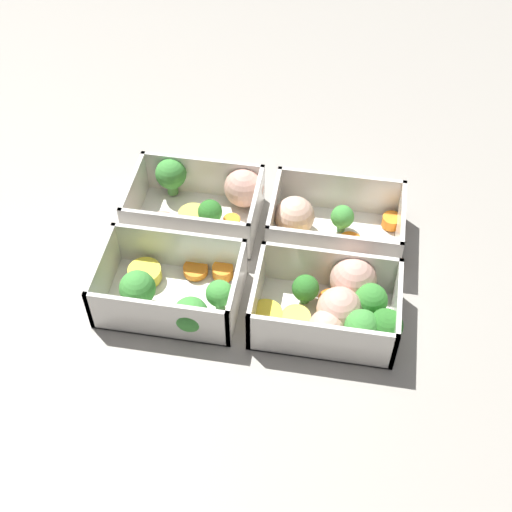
{
  "coord_description": "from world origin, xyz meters",
  "views": [
    {
      "loc": [
        -0.09,
        0.53,
        0.63
      ],
      "look_at": [
        0.0,
        0.0,
        0.02
      ],
      "focal_mm": 50.0,
      "sensor_mm": 36.0,
      "label": 1
    }
  ],
  "objects_px": {
    "container_near_left": "(324,225)",
    "container_far_left": "(339,306)",
    "container_near_right": "(202,202)",
    "container_far_right": "(171,291)"
  },
  "relations": [
    {
      "from": "container_far_left",
      "to": "container_far_right",
      "type": "bearing_deg",
      "value": 2.26
    },
    {
      "from": "container_near_left",
      "to": "container_far_left",
      "type": "relative_size",
      "value": 1.0
    },
    {
      "from": "container_near_right",
      "to": "container_far_right",
      "type": "bearing_deg",
      "value": 88.65
    },
    {
      "from": "container_near_right",
      "to": "container_far_left",
      "type": "distance_m",
      "value": 0.22
    },
    {
      "from": "container_near_left",
      "to": "container_far_left",
      "type": "xyz_separation_m",
      "value": [
        -0.03,
        0.12,
        0.0
      ]
    },
    {
      "from": "container_near_left",
      "to": "container_near_right",
      "type": "xyz_separation_m",
      "value": [
        0.15,
        -0.01,
        0.0
      ]
    },
    {
      "from": "container_near_left",
      "to": "container_far_left",
      "type": "height_order",
      "value": "same"
    },
    {
      "from": "container_near_left",
      "to": "container_near_right",
      "type": "bearing_deg",
      "value": -4.61
    },
    {
      "from": "container_near_left",
      "to": "container_far_right",
      "type": "height_order",
      "value": "same"
    },
    {
      "from": "container_near_left",
      "to": "container_far_right",
      "type": "relative_size",
      "value": 1.06
    }
  ]
}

